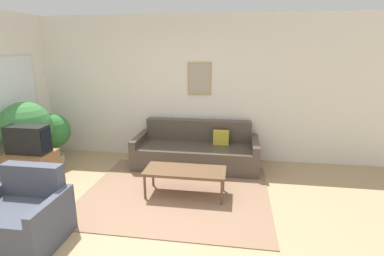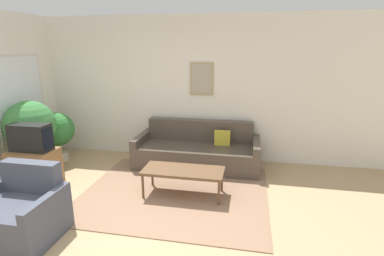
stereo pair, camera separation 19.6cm
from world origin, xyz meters
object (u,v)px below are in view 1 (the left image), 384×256
object	(u,v)px
couch	(196,151)
armchair	(22,219)
tv	(28,139)
potted_plant_tall	(26,128)
coffee_table	(185,172)

from	to	relation	value
couch	armchair	xyz separation A→B (m)	(-1.59, -2.53, 0.01)
tv	potted_plant_tall	distance (m)	0.59
coffee_table	tv	world-z (taller)	tv
potted_plant_tall	tv	bearing A→B (deg)	-51.45
tv	armchair	distance (m)	1.57
coffee_table	armchair	bearing A→B (deg)	-139.69
tv	potted_plant_tall	world-z (taller)	potted_plant_tall
couch	potted_plant_tall	xyz separation A→B (m)	(-2.75, -0.81, 0.54)
couch	potted_plant_tall	size ratio (longest dim) A/B	1.77
couch	potted_plant_tall	world-z (taller)	potted_plant_tall
couch	tv	distance (m)	2.74
coffee_table	armchair	world-z (taller)	armchair
tv	potted_plant_tall	bearing A→B (deg)	128.55
couch	coffee_table	xyz separation A→B (m)	(-0.00, -1.19, 0.09)
couch	armchair	distance (m)	2.99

